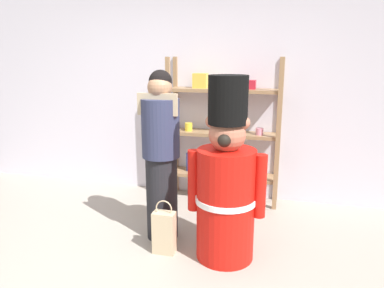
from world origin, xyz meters
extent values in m
plane|color=#9E9389|center=(0.00, 0.00, 0.00)|extent=(6.40, 6.40, 0.00)
cube|color=silver|center=(0.00, 2.20, 1.30)|extent=(6.40, 0.12, 2.60)
cube|color=#93704C|center=(-0.23, 1.83, 0.88)|extent=(0.05, 0.05, 1.76)
cube|color=#93704C|center=(1.07, 1.83, 0.88)|extent=(0.05, 0.05, 1.76)
cube|color=#93704C|center=(-0.23, 2.13, 0.88)|extent=(0.05, 0.05, 1.76)
cube|color=#93704C|center=(1.07, 2.13, 0.88)|extent=(0.05, 0.05, 1.76)
cube|color=#93704C|center=(0.42, 1.98, 0.32)|extent=(1.30, 0.30, 0.04)
cube|color=#93704C|center=(0.42, 1.98, 0.84)|extent=(1.30, 0.30, 0.04)
cube|color=#93704C|center=(0.42, 1.98, 1.37)|extent=(1.30, 0.30, 0.04)
cylinder|color=yellow|center=(-0.02, 1.96, 0.91)|extent=(0.09, 0.09, 0.10)
cylinder|color=green|center=(0.42, 2.02, 0.92)|extent=(0.08, 0.08, 0.11)
cylinder|color=pink|center=(0.85, 1.94, 0.90)|extent=(0.09, 0.09, 0.08)
cylinder|color=navy|center=(-0.02, 1.98, 0.45)|extent=(0.07, 0.07, 0.23)
cylinder|color=#596B33|center=(0.42, 1.98, 0.45)|extent=(0.06, 0.06, 0.23)
cylinder|color=#B27226|center=(0.85, 1.97, 0.43)|extent=(0.06, 0.06, 0.19)
cube|color=gold|center=(0.12, 1.98, 1.48)|extent=(0.17, 0.13, 0.17)
cube|color=#B21E2D|center=(0.71, 1.98, 1.44)|extent=(0.14, 0.12, 0.10)
cylinder|color=red|center=(0.68, 0.64, 0.50)|extent=(0.51, 0.51, 1.00)
cylinder|color=white|center=(0.68, 0.64, 0.55)|extent=(0.53, 0.53, 0.05)
sphere|color=#AC674F|center=(0.68, 0.64, 1.13)|extent=(0.31, 0.31, 0.31)
sphere|color=#AC674F|center=(0.55, 0.64, 1.23)|extent=(0.11, 0.11, 0.11)
sphere|color=#AC674F|center=(0.81, 0.64, 1.23)|extent=(0.11, 0.11, 0.11)
cylinder|color=black|center=(0.68, 0.64, 1.42)|extent=(0.33, 0.33, 0.40)
cylinder|color=red|center=(0.39, 0.64, 0.70)|extent=(0.11, 0.11, 0.55)
cylinder|color=red|center=(0.97, 0.64, 0.70)|extent=(0.11, 0.11, 0.55)
sphere|color=black|center=(0.68, 0.50, 1.11)|extent=(0.11, 0.11, 0.11)
cylinder|color=black|center=(0.01, 0.86, 0.42)|extent=(0.31, 0.31, 0.83)
cylinder|color=#2D3351|center=(0.01, 0.86, 1.11)|extent=(0.36, 0.36, 0.55)
sphere|color=#A37556|center=(0.01, 0.86, 1.49)|extent=(0.23, 0.23, 0.23)
cube|color=tan|center=(0.01, 0.78, 1.34)|extent=(0.38, 0.04, 0.20)
sphere|color=black|center=(0.01, 0.88, 1.54)|extent=(0.22, 0.22, 0.22)
cube|color=#C1AD89|center=(0.13, 0.57, 0.20)|extent=(0.20, 0.12, 0.39)
torus|color=#C1AD89|center=(0.13, 0.57, 0.43)|extent=(0.15, 0.01, 0.15)
camera|label=1|loc=(1.15, -2.29, 1.77)|focal=33.94mm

